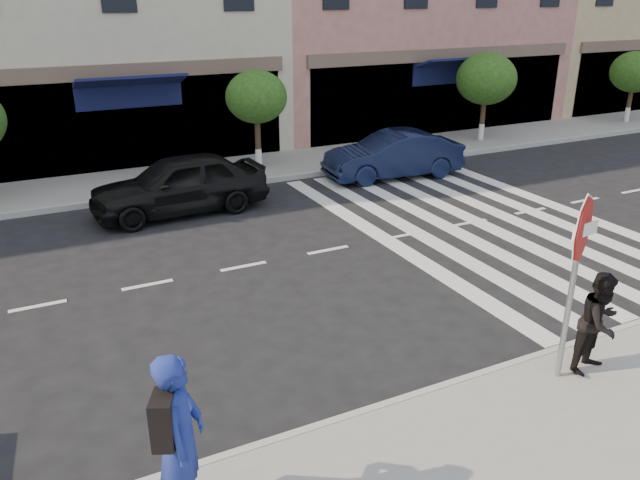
{
  "coord_description": "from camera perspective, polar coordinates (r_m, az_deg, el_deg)",
  "views": [
    {
      "loc": [
        -3.89,
        -7.42,
        5.38
      ],
      "look_at": [
        0.55,
        1.49,
        1.4
      ],
      "focal_mm": 35.0,
      "sensor_mm": 36.0,
      "label": 1
    }
  ],
  "objects": [
    {
      "name": "car_far_right",
      "position": [
        19.49,
        6.71,
        7.73
      ],
      "size": [
        4.38,
        1.89,
        1.4
      ],
      "primitive_type": "imported",
      "rotation": [
        0.0,
        0.0,
        -1.67
      ],
      "color": "black",
      "rests_on": "ground"
    },
    {
      "name": "photographer",
      "position": [
        6.86,
        -12.57,
        -17.18
      ],
      "size": [
        0.72,
        0.84,
        1.95
      ],
      "primitive_type": "imported",
      "rotation": [
        0.0,
        0.0,
        1.13
      ],
      "color": "navy",
      "rests_on": "sidewalk_near"
    },
    {
      "name": "stop_sign",
      "position": [
        9.06,
        22.62,
        -0.79
      ],
      "size": [
        0.98,
        0.17,
        2.79
      ],
      "rotation": [
        0.0,
        0.0,
        0.13
      ],
      "color": "gray",
      "rests_on": "sidewalk_near"
    },
    {
      "name": "street_tree_eb",
      "position": [
        30.22,
        26.83,
        13.53
      ],
      "size": [
        2.0,
        2.0,
        2.94
      ],
      "color": "#473323",
      "rests_on": "sidewalk_far"
    },
    {
      "name": "street_tree_c",
      "position": [
        19.72,
        -5.84,
        12.84
      ],
      "size": [
        1.9,
        1.9,
        3.04
      ],
      "color": "#473323",
      "rests_on": "sidewalk_far"
    },
    {
      "name": "walker",
      "position": [
        9.95,
        24.21,
        -6.9
      ],
      "size": [
        0.86,
        0.73,
        1.55
      ],
      "primitive_type": "imported",
      "rotation": [
        0.0,
        0.0,
        0.21
      ],
      "color": "black",
      "rests_on": "sidewalk_near"
    },
    {
      "name": "street_tree_ea",
      "position": [
        24.36,
        14.96,
        14.02
      ],
      "size": [
        2.2,
        2.2,
        3.19
      ],
      "color": "#473323",
      "rests_on": "sidewalk_far"
    },
    {
      "name": "car_far_mid",
      "position": [
        16.51,
        -12.75,
        5.0
      ],
      "size": [
        4.6,
        2.06,
        1.53
      ],
      "primitive_type": "imported",
      "rotation": [
        0.0,
        0.0,
        -1.52
      ],
      "color": "black",
      "rests_on": "ground"
    },
    {
      "name": "ground",
      "position": [
        9.96,
        1.02,
        -10.92
      ],
      "size": [
        120.0,
        120.0,
        0.0
      ],
      "primitive_type": "plane",
      "color": "black",
      "rests_on": "ground"
    },
    {
      "name": "sidewalk_far",
      "position": [
        19.56,
        -14.05,
        5.38
      ],
      "size": [
        60.0,
        3.0,
        0.15
      ],
      "primitive_type": "cube",
      "color": "gray",
      "rests_on": "ground"
    }
  ]
}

